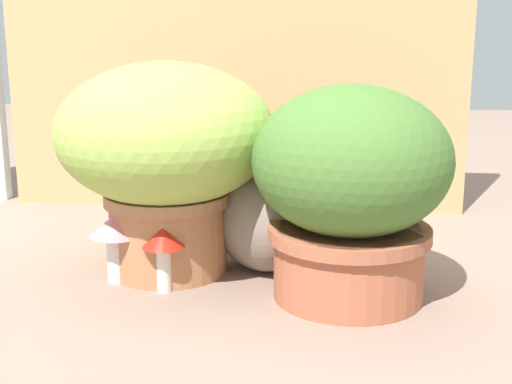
% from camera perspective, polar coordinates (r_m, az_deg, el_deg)
% --- Properties ---
extents(ground_plane, '(6.00, 6.00, 0.00)m').
position_cam_1_polar(ground_plane, '(1.47, -6.24, -6.72)').
color(ground_plane, '#856C5F').
extents(cardboard_backdrop, '(1.25, 0.03, 0.92)m').
position_cam_1_polar(cardboard_backdrop, '(1.92, -1.89, 12.08)').
color(cardboard_backdrop, tan).
rests_on(cardboard_backdrop, ground).
extents(grass_planter, '(0.44, 0.44, 0.43)m').
position_cam_1_polar(grass_planter, '(1.43, -7.31, 3.43)').
color(grass_planter, '#AE724A').
rests_on(grass_planter, ground).
extents(leafy_planter, '(0.37, 0.37, 0.40)m').
position_cam_1_polar(leafy_planter, '(1.30, 7.68, 0.44)').
color(leafy_planter, '#AD5D40').
rests_on(leafy_planter, ground).
extents(cat, '(0.31, 0.35, 0.32)m').
position_cam_1_polar(cat, '(1.45, 0.76, -1.84)').
color(cat, gray).
rests_on(cat, ground).
extents(mushroom_ornament_red, '(0.08, 0.08, 0.13)m').
position_cam_1_polar(mushroom_ornament_red, '(1.36, -7.52, -4.19)').
color(mushroom_ornament_red, silver).
rests_on(mushroom_ornament_red, ground).
extents(mushroom_ornament_pink, '(0.11, 0.11, 0.14)m').
position_cam_1_polar(mushroom_ornament_pink, '(1.42, -11.23, -3.28)').
color(mushroom_ornament_pink, silver).
rests_on(mushroom_ornament_pink, ground).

